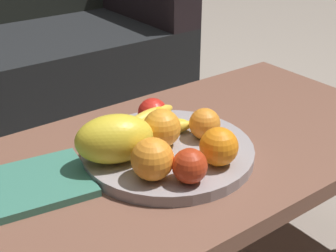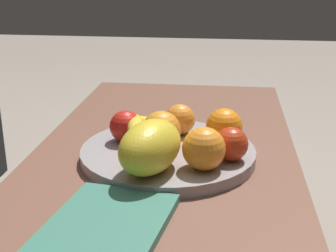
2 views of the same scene
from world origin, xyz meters
TOP-DOWN VIEW (x-y plane):
  - coffee_table at (0.00, 0.00)m, footprint 1.23×0.59m
  - fruit_bowl at (-0.01, -0.01)m, footprint 0.37×0.37m
  - melon_large_front at (-0.13, 0.01)m, footprint 0.19×0.15m
  - orange_front at (-0.02, 0.00)m, footprint 0.08×0.08m
  - orange_left at (-0.11, -0.09)m, footprint 0.08×0.08m
  - orange_right at (0.08, -0.03)m, footprint 0.07×0.07m
  - orange_back at (0.03, -0.13)m, footprint 0.08×0.08m
  - apple_front at (0.02, 0.08)m, footprint 0.07×0.07m
  - apple_left at (-0.06, -0.15)m, footprint 0.07×0.07m
  - banana_bunch at (-0.00, 0.04)m, footprint 0.17×0.15m
  - magazine at (-0.31, 0.05)m, footprint 0.27×0.22m

SIDE VIEW (x-z plane):
  - coffee_table at x=0.00m, z-range 0.16..0.55m
  - magazine at x=-0.31m, z-range 0.40..0.41m
  - fruit_bowl at x=-0.01m, z-range 0.40..0.42m
  - banana_bunch at x=0.00m, z-range 0.42..0.48m
  - apple_left at x=-0.06m, z-range 0.42..0.49m
  - apple_front at x=0.02m, z-range 0.42..0.49m
  - orange_right at x=0.08m, z-range 0.42..0.49m
  - orange_back at x=0.03m, z-range 0.42..0.50m
  - orange_front at x=-0.02m, z-range 0.42..0.51m
  - orange_left at x=-0.11m, z-range 0.42..0.51m
  - melon_large_front at x=-0.13m, z-range 0.42..0.52m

